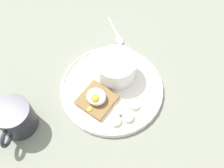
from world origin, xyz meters
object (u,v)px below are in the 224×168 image
object	(u,v)px
poached_egg	(97,98)
banana_slice_left	(128,116)
banana_slice_back	(135,104)
banana_slice_right	(115,120)
toast_slice	(98,101)
oatmeal_bowl	(116,68)
spoon	(117,34)
coffee_mug	(16,118)
banana_slice_front	(119,110)

from	to	relation	value
poached_egg	banana_slice_left	xyz separation A→B (cm)	(9.11, 2.49, -2.12)
poached_egg	banana_slice_left	distance (cm)	9.68
banana_slice_left	banana_slice_back	bearing A→B (deg)	104.87
banana_slice_left	banana_slice_right	bearing A→B (deg)	-117.17
toast_slice	poached_egg	size ratio (longest dim) A/B	1.48
banana_slice_back	toast_slice	bearing A→B (deg)	-141.64
oatmeal_bowl	banana_slice_left	size ratio (longest dim) A/B	2.73
banana_slice_back	spoon	xyz separation A→B (cm)	(-22.02, 15.96, -1.24)
banana_slice_right	banana_slice_left	bearing A→B (deg)	62.83
oatmeal_bowl	toast_slice	world-z (taller)	oatmeal_bowl
banana_slice_back	coffee_mug	size ratio (longest dim) A/B	0.36
oatmeal_bowl	spoon	world-z (taller)	oatmeal_bowl
banana_slice_back	coffee_mug	bearing A→B (deg)	-125.94
oatmeal_bowl	spoon	bearing A→B (deg)	132.73
banana_slice_left	spoon	xyz separation A→B (cm)	(-23.10, 20.00, -1.27)
oatmeal_bowl	coffee_mug	bearing A→B (deg)	-104.50
banana_slice_left	banana_slice_right	xyz separation A→B (cm)	(-1.64, -3.19, -0.00)
banana_slice_front	spoon	distance (cm)	28.75
banana_slice_back	banana_slice_right	world-z (taller)	same
oatmeal_bowl	banana_slice_left	bearing A→B (deg)	-33.45
oatmeal_bowl	banana_slice_front	xyz separation A→B (cm)	(8.96, -8.24, -2.74)
poached_egg	coffee_mug	distance (cm)	21.31
banana_slice_front	coffee_mug	xyz separation A→B (cm)	(-16.46, -20.75, 2.76)
banana_slice_left	banana_slice_right	size ratio (longest dim) A/B	1.17
coffee_mug	banana_slice_right	bearing A→B (deg)	45.41
banana_slice_front	banana_slice_right	world-z (taller)	banana_slice_front
banana_slice_left	banana_slice_back	distance (cm)	4.19
poached_egg	banana_slice_front	bearing A→B (deg)	18.50
banana_slice_back	coffee_mug	world-z (taller)	coffee_mug
poached_egg	oatmeal_bowl	bearing A→B (deg)	104.88
banana_slice_left	coffee_mug	xyz separation A→B (cm)	(-19.35, -21.16, 2.87)
banana_slice_left	coffee_mug	size ratio (longest dim) A/B	0.37
banana_slice_right	banana_slice_back	bearing A→B (deg)	85.54
poached_egg	banana_slice_left	world-z (taller)	poached_egg
toast_slice	banana_slice_left	bearing A→B (deg)	14.34
coffee_mug	spoon	xyz separation A→B (cm)	(-3.74, 41.17, -4.15)
coffee_mug	spoon	world-z (taller)	coffee_mug
banana_slice_right	spoon	size ratio (longest dim) A/B	0.30
poached_egg	banana_slice_right	xyz separation A→B (cm)	(7.47, -0.70, -2.12)
toast_slice	coffee_mug	bearing A→B (deg)	-118.48
banana_slice_left	toast_slice	bearing A→B (deg)	-165.66
toast_slice	spoon	distance (cm)	26.38
toast_slice	poached_egg	bearing A→B (deg)	-80.96
toast_slice	banana_slice_back	bearing A→B (deg)	38.36
banana_slice_left	banana_slice_front	bearing A→B (deg)	-171.94
toast_slice	poached_egg	distance (cm)	2.01
poached_egg	spoon	size ratio (longest dim) A/B	0.58
poached_egg	spoon	xyz separation A→B (cm)	(-13.98, 22.49, -3.39)
banana_slice_back	coffee_mug	xyz separation A→B (cm)	(-18.28, -25.21, 2.91)
banana_slice_front	oatmeal_bowl	bearing A→B (deg)	137.39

